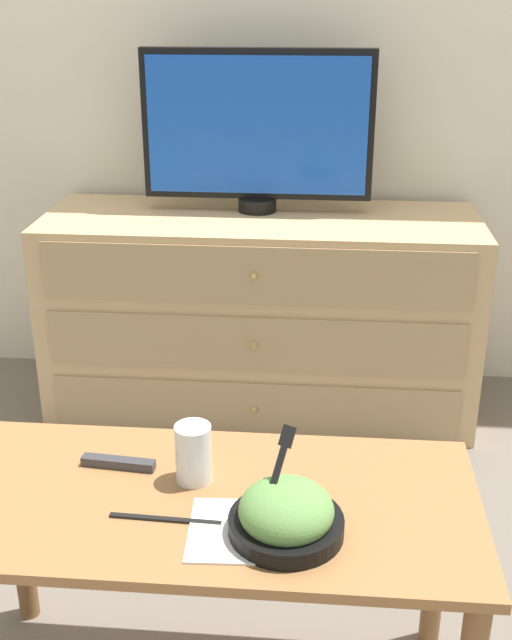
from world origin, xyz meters
TOP-DOWN VIEW (x-y plane):
  - ground_plane at (0.00, 0.00)m, footprint 12.00×12.00m
  - dresser at (0.07, -0.27)m, footprint 1.37×0.50m
  - tv at (0.06, -0.20)m, footprint 0.71×0.12m
  - coffee_table at (0.08, -1.50)m, footprint 0.97×0.46m
  - takeout_bowl at (0.22, -1.59)m, footprint 0.19×0.19m
  - drink_cup at (0.04, -1.45)m, footprint 0.07×0.07m
  - napkin at (0.14, -1.59)m, footprint 0.18×0.18m
  - knife at (0.01, -1.58)m, footprint 0.20×0.02m
  - remote_control at (-0.11, -1.42)m, footprint 0.14×0.04m

SIDE VIEW (x-z plane):
  - ground_plane at x=0.00m, z-range 0.00..0.00m
  - dresser at x=0.07m, z-range 0.00..0.66m
  - coffee_table at x=0.08m, z-range 0.16..0.64m
  - napkin at x=0.14m, z-range 0.48..0.48m
  - knife at x=0.01m, z-range 0.48..0.48m
  - remote_control at x=-0.11m, z-range 0.48..0.50m
  - takeout_bowl at x=0.22m, z-range 0.43..0.60m
  - drink_cup at x=0.04m, z-range 0.47..0.59m
  - tv at x=0.06m, z-range 0.67..1.17m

